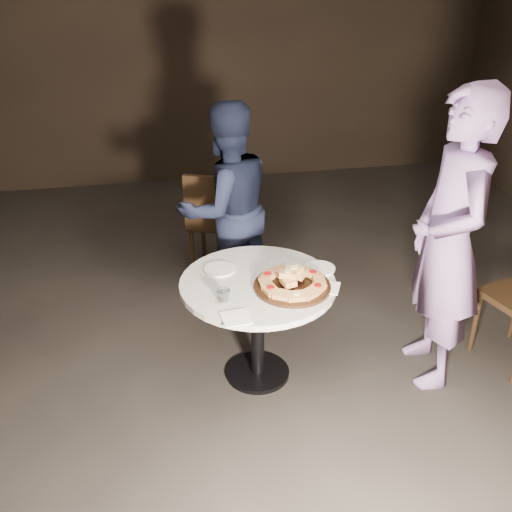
{
  "coord_description": "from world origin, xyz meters",
  "views": [
    {
      "loc": [
        -0.64,
        -2.58,
        2.23
      ],
      "look_at": [
        -0.12,
        0.11,
        0.77
      ],
      "focal_mm": 40.0,
      "sensor_mm": 36.0,
      "label": 1
    }
  ],
  "objects_px": {
    "chair_far": "(215,217)",
    "focaccia_pile": "(292,280)",
    "water_glass": "(224,295)",
    "diner_teal": "(448,244)",
    "diner_navy": "(226,209)",
    "table": "(258,300)",
    "serving_board": "(292,286)"
  },
  "relations": [
    {
      "from": "water_glass",
      "to": "serving_board",
      "type": "bearing_deg",
      "value": 9.01
    },
    {
      "from": "chair_far",
      "to": "diner_teal",
      "type": "bearing_deg",
      "value": 148.54
    },
    {
      "from": "table",
      "to": "focaccia_pile",
      "type": "relative_size",
      "value": 2.88
    },
    {
      "from": "serving_board",
      "to": "water_glass",
      "type": "relative_size",
      "value": 5.87
    },
    {
      "from": "chair_far",
      "to": "focaccia_pile",
      "type": "bearing_deg",
      "value": 120.8
    },
    {
      "from": "table",
      "to": "focaccia_pile",
      "type": "height_order",
      "value": "focaccia_pile"
    },
    {
      "from": "focaccia_pile",
      "to": "serving_board",
      "type": "bearing_deg",
      "value": -49.57
    },
    {
      "from": "table",
      "to": "diner_navy",
      "type": "height_order",
      "value": "diner_navy"
    },
    {
      "from": "table",
      "to": "focaccia_pile",
      "type": "xyz_separation_m",
      "value": [
        0.17,
        -0.1,
        0.17
      ]
    },
    {
      "from": "chair_far",
      "to": "diner_teal",
      "type": "distance_m",
      "value": 1.81
    },
    {
      "from": "table",
      "to": "chair_far",
      "type": "distance_m",
      "value": 1.25
    },
    {
      "from": "serving_board",
      "to": "table",
      "type": "bearing_deg",
      "value": 148.32
    },
    {
      "from": "focaccia_pile",
      "to": "diner_teal",
      "type": "relative_size",
      "value": 0.21
    },
    {
      "from": "focaccia_pile",
      "to": "diner_teal",
      "type": "xyz_separation_m",
      "value": [
        0.85,
        -0.05,
        0.16
      ]
    },
    {
      "from": "table",
      "to": "diner_teal",
      "type": "bearing_deg",
      "value": -8.32
    },
    {
      "from": "serving_board",
      "to": "water_glass",
      "type": "height_order",
      "value": "water_glass"
    },
    {
      "from": "diner_teal",
      "to": "focaccia_pile",
      "type": "bearing_deg",
      "value": -85.81
    },
    {
      "from": "chair_far",
      "to": "diner_teal",
      "type": "height_order",
      "value": "diner_teal"
    },
    {
      "from": "table",
      "to": "serving_board",
      "type": "xyz_separation_m",
      "value": [
        0.17,
        -0.1,
        0.13
      ]
    },
    {
      "from": "water_glass",
      "to": "chair_far",
      "type": "bearing_deg",
      "value": 84.7
    },
    {
      "from": "serving_board",
      "to": "focaccia_pile",
      "type": "xyz_separation_m",
      "value": [
        -0.0,
        0.0,
        0.04
      ]
    },
    {
      "from": "focaccia_pile",
      "to": "chair_far",
      "type": "height_order",
      "value": "chair_far"
    },
    {
      "from": "diner_navy",
      "to": "diner_teal",
      "type": "bearing_deg",
      "value": 117.86
    },
    {
      "from": "chair_far",
      "to": "diner_navy",
      "type": "bearing_deg",
      "value": 114.98
    },
    {
      "from": "water_glass",
      "to": "diner_teal",
      "type": "relative_size",
      "value": 0.04
    },
    {
      "from": "focaccia_pile",
      "to": "chair_far",
      "type": "xyz_separation_m",
      "value": [
        -0.24,
        1.35,
        -0.2
      ]
    },
    {
      "from": "diner_teal",
      "to": "diner_navy",
      "type": "bearing_deg",
      "value": -125.88
    },
    {
      "from": "chair_far",
      "to": "diner_navy",
      "type": "height_order",
      "value": "diner_navy"
    },
    {
      "from": "table",
      "to": "serving_board",
      "type": "height_order",
      "value": "serving_board"
    },
    {
      "from": "focaccia_pile",
      "to": "diner_teal",
      "type": "bearing_deg",
      "value": -3.23
    },
    {
      "from": "serving_board",
      "to": "chair_far",
      "type": "xyz_separation_m",
      "value": [
        -0.25,
        1.35,
        -0.16
      ]
    },
    {
      "from": "table",
      "to": "water_glass",
      "type": "relative_size",
      "value": 14.92
    }
  ]
}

